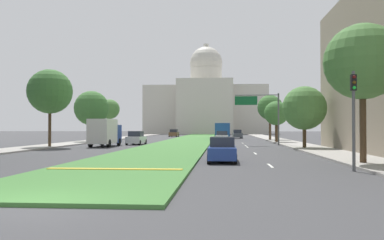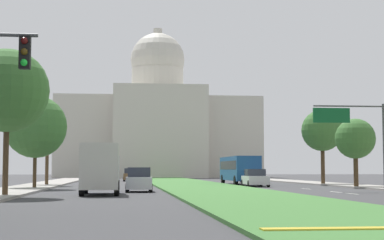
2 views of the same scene
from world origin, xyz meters
name	(u,v)px [view 1 (image 1 of 2)]	position (x,y,z in m)	size (l,w,h in m)	color
ground_plane	(192,139)	(0.00, 60.98, 0.00)	(268.30, 268.30, 0.00)	#3D3D3F
grass_median	(190,140)	(0.00, 54.88, 0.07)	(7.74, 109.76, 0.14)	#427A38
median_curb_nose	(115,169)	(0.00, 8.91, 0.16)	(6.96, 0.50, 0.04)	gold
lane_dashes_right	(250,149)	(8.31, 30.97, 0.00)	(0.16, 34.97, 0.01)	silver
sidewalk_left	(91,141)	(-14.76, 48.78, 0.07)	(4.00, 109.76, 0.15)	#9E9991
sidewalk_right	(285,142)	(14.76, 48.78, 0.07)	(4.00, 109.76, 0.15)	#9E9991
capitol_building	(206,104)	(0.00, 121.03, 9.89)	(39.75, 22.07, 30.26)	beige
traffic_light_near_right	(354,107)	(12.26, 10.12, 3.31)	(0.28, 0.35, 5.20)	#515456
overhead_guide_sign	(262,108)	(10.40, 39.02, 4.65)	(5.52, 0.20, 6.50)	#515456
street_tree_right_near	(362,62)	(13.96, 13.72, 6.23)	(4.61, 4.61, 8.56)	#4C3823
street_tree_left_mid	(50,92)	(-13.67, 31.67, 6.23)	(4.94, 4.94, 8.71)	#4C3823
street_tree_right_mid	(304,108)	(14.03, 31.25, 4.27)	(4.58, 4.58, 6.57)	#4C3823
street_tree_left_far	(91,108)	(-14.02, 46.69, 5.10)	(5.14, 5.14, 7.67)	#4C3823
street_tree_right_far	(276,113)	(13.26, 47.09, 4.25)	(3.51, 3.51, 6.04)	#4C3823
street_tree_left_distant	(110,109)	(-14.26, 57.09, 5.38)	(3.46, 3.46, 7.14)	#4C3823
street_tree_right_distant	(270,108)	(13.57, 57.26, 5.59)	(4.29, 4.29, 7.77)	#4C3823
sedan_lead_stopped	(222,150)	(5.47, 15.27, 0.77)	(1.87, 4.25, 1.64)	navy
sedan_midblock	(136,138)	(-5.69, 39.76, 0.82)	(1.98, 4.32, 1.76)	silver
sedan_distant	(222,136)	(5.41, 52.15, 0.78)	(2.07, 4.42, 1.64)	silver
sedan_far_horizon	(237,134)	(8.45, 69.25, 0.81)	(2.01, 4.23, 1.74)	#4C5156
sedan_very_far	(174,133)	(-5.82, 80.74, 0.82)	(2.01, 4.33, 1.75)	brown
box_truck_delivery	(105,132)	(-8.28, 34.50, 1.68)	(2.40, 6.40, 3.20)	navy
city_bus	(222,130)	(5.47, 60.59, 1.77)	(2.62, 11.00, 2.95)	#1E4C8C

